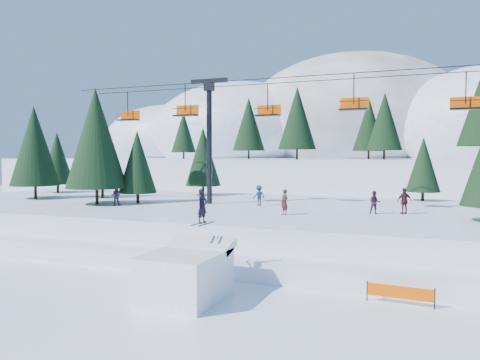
% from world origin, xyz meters
% --- Properties ---
extents(ground, '(160.00, 160.00, 0.00)m').
position_xyz_m(ground, '(0.00, 0.00, 0.00)').
color(ground, white).
rests_on(ground, ground).
extents(mid_shelf, '(70.00, 22.00, 2.50)m').
position_xyz_m(mid_shelf, '(0.00, 18.00, 1.25)').
color(mid_shelf, white).
rests_on(mid_shelf, ground).
extents(berm, '(70.00, 6.00, 1.10)m').
position_xyz_m(berm, '(0.00, 8.00, 0.55)').
color(berm, white).
rests_on(berm, ground).
extents(mountain_ridge, '(119.00, 60.81, 26.46)m').
position_xyz_m(mountain_ridge, '(-5.08, 73.35, 9.64)').
color(mountain_ridge, white).
rests_on(mountain_ridge, ground).
extents(jump_kicker, '(3.17, 4.38, 4.91)m').
position_xyz_m(jump_kicker, '(-2.32, 1.48, 1.18)').
color(jump_kicker, white).
rests_on(jump_kicker, ground).
extents(chairlift, '(46.00, 3.21, 10.28)m').
position_xyz_m(chairlift, '(1.31, 18.05, 9.32)').
color(chairlift, black).
rests_on(chairlift, mid_shelf).
extents(conifer_stand, '(62.63, 16.96, 9.57)m').
position_xyz_m(conifer_stand, '(0.14, 18.31, 6.94)').
color(conifer_stand, black).
rests_on(conifer_stand, mid_shelf).
extents(distant_skiers, '(34.12, 7.62, 1.80)m').
position_xyz_m(distant_skiers, '(0.98, 16.67, 3.33)').
color(distant_skiers, '#3C1A1F').
rests_on(distant_skiers, mid_shelf).
extents(banner_near, '(2.85, 0.26, 0.90)m').
position_xyz_m(banner_near, '(6.71, 4.19, 0.54)').
color(banner_near, black).
rests_on(banner_near, ground).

